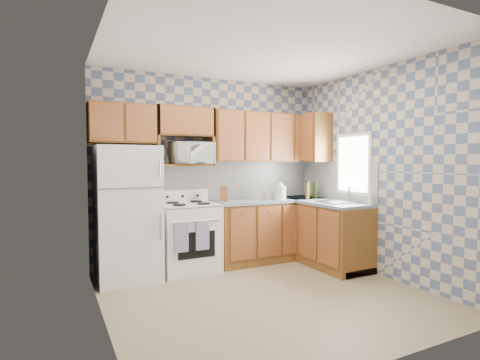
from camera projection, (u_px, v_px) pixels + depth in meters
name	position (u px, v px, depth m)	size (l,w,h in m)	color
floor	(266.00, 295.00, 4.17)	(3.40, 3.40, 0.00)	#8F7D5C
back_wall	(211.00, 171.00, 5.52)	(3.40, 0.02, 2.70)	slate
right_wall	(379.00, 172.00, 4.87)	(0.02, 3.20, 2.70)	slate
backsplash_back	(236.00, 180.00, 5.70)	(2.60, 0.01, 0.56)	silver
backsplash_right	(336.00, 181.00, 5.58)	(0.01, 1.60, 0.56)	silver
refrigerator	(127.00, 213.00, 4.66)	(0.75, 0.70, 1.68)	white
stove_body	(188.00, 238.00, 5.07)	(0.76, 0.65, 0.90)	white
cooktop	(188.00, 205.00, 5.04)	(0.76, 0.65, 0.03)	silver
backguard	(182.00, 196.00, 5.28)	(0.76, 0.08, 0.17)	white
dish_towel_left	(181.00, 237.00, 4.66)	(0.18, 0.03, 0.38)	navy
dish_towel_right	(203.00, 235.00, 4.79)	(0.18, 0.03, 0.38)	navy
base_cabinets_back	(269.00, 230.00, 5.68)	(1.75, 0.60, 0.88)	brown
base_cabinets_right	(320.00, 233.00, 5.49)	(0.60, 1.60, 0.88)	brown
countertop_back	(269.00, 200.00, 5.65)	(1.77, 0.63, 0.04)	slate
countertop_right	(320.00, 202.00, 5.46)	(0.63, 1.60, 0.04)	slate
upper_cabinets_back	(265.00, 138.00, 5.72)	(1.75, 0.33, 0.74)	brown
upper_cabinets_fridge	(122.00, 124.00, 4.76)	(0.82, 0.33, 0.50)	brown
upper_cabinets_right	(310.00, 138.00, 5.88)	(0.33, 0.70, 0.74)	brown
microwave_shelf	(184.00, 165.00, 5.16)	(0.80, 0.33, 0.03)	brown
microwave	(192.00, 153.00, 5.14)	(0.55, 0.37, 0.30)	white
sink	(337.00, 202.00, 5.15)	(0.48, 0.40, 0.03)	#B7B7BC
window	(353.00, 164.00, 5.26)	(0.02, 0.66, 0.86)	silver
bottle_0	(308.00, 189.00, 5.75)	(0.06, 0.06, 0.27)	black
bottle_1	(316.00, 190.00, 5.75)	(0.06, 0.06, 0.25)	black
bottle_2	(314.00, 190.00, 5.86)	(0.06, 0.06, 0.23)	brown
bottle_3	(307.00, 192.00, 5.65)	(0.06, 0.06, 0.22)	brown
knife_block	(224.00, 194.00, 5.30)	(0.10, 0.10, 0.22)	brown
electric_kettle	(280.00, 193.00, 5.51)	(0.16, 0.16, 0.21)	white
food_containers	(269.00, 195.00, 5.62)	(0.16, 0.16, 0.11)	beige
soap_bottle	(371.00, 198.00, 4.89)	(0.06, 0.06, 0.17)	beige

